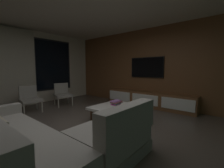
# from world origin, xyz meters

# --- Properties ---
(floor) EXTENTS (9.20, 9.20, 0.00)m
(floor) POSITION_xyz_m (0.00, 0.00, 0.00)
(floor) COLOR #564C44
(back_wall_with_window) EXTENTS (6.60, 0.30, 2.70)m
(back_wall_with_window) POSITION_xyz_m (-0.06, 3.62, 1.34)
(back_wall_with_window) COLOR beige
(back_wall_with_window) RESTS_ON floor
(media_wall) EXTENTS (0.12, 7.80, 2.70)m
(media_wall) POSITION_xyz_m (3.06, 0.00, 1.35)
(media_wall) COLOR brown
(media_wall) RESTS_ON floor
(sectional_couch) EXTENTS (1.98, 2.50, 0.82)m
(sectional_couch) POSITION_xyz_m (-1.00, -0.22, 0.29)
(sectional_couch) COLOR gray
(sectional_couch) RESTS_ON floor
(coffee_table) EXTENTS (1.16, 1.16, 0.36)m
(coffee_table) POSITION_xyz_m (1.02, -0.00, 0.19)
(coffee_table) COLOR #3B220F
(coffee_table) RESTS_ON floor
(book_stack_on_coffee_table) EXTENTS (0.27, 0.21, 0.11)m
(book_stack_on_coffee_table) POSITION_xyz_m (1.13, 0.18, 0.42)
(book_stack_on_coffee_table) COLOR #D23EA4
(book_stack_on_coffee_table) RESTS_ON coffee_table
(accent_chair_near_window) EXTENTS (0.67, 0.68, 0.78)m
(accent_chair_near_window) POSITION_xyz_m (1.03, 2.56, 0.43)
(accent_chair_near_window) COLOR #B2ADA0
(accent_chair_near_window) RESTS_ON floor
(accent_chair_by_curtain) EXTENTS (0.60, 0.62, 0.78)m
(accent_chair_by_curtain) POSITION_xyz_m (-0.07, 2.57, 0.43)
(accent_chair_by_curtain) COLOR #B2ADA0
(accent_chair_by_curtain) RESTS_ON floor
(media_console) EXTENTS (0.46, 3.10, 0.52)m
(media_console) POSITION_xyz_m (2.77, 0.05, 0.25)
(media_console) COLOR brown
(media_console) RESTS_ON floor
(mounted_tv) EXTENTS (0.05, 1.22, 0.70)m
(mounted_tv) POSITION_xyz_m (2.95, 0.25, 1.35)
(mounted_tv) COLOR black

